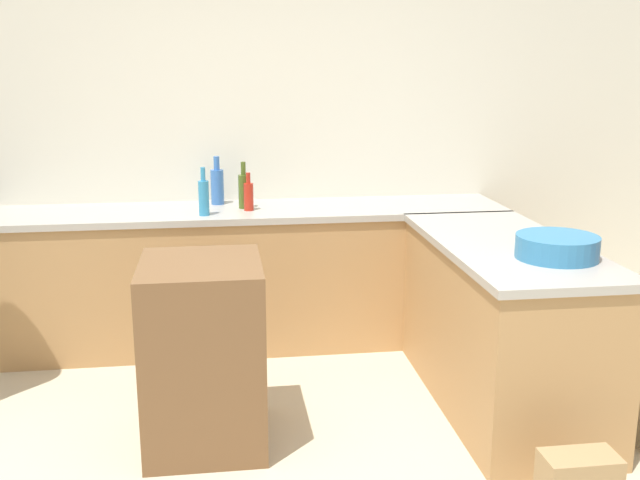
{
  "coord_description": "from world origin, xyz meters",
  "views": [
    {
      "loc": [
        -0.21,
        -2.64,
        1.79
      ],
      "look_at": [
        0.29,
        0.89,
        0.93
      ],
      "focal_mm": 42.0,
      "sensor_mm": 36.0,
      "label": 1
    }
  ],
  "objects_px": {
    "dish_soap_bottle": "(204,196)",
    "hot_sauce_bottle": "(249,195)",
    "island_table": "(203,353)",
    "olive_oil_bottle": "(244,190)",
    "water_bottle_blue": "(217,185)",
    "mixing_bowl": "(557,247)"
  },
  "relations": [
    {
      "from": "olive_oil_bottle",
      "to": "water_bottle_blue",
      "type": "height_order",
      "value": "water_bottle_blue"
    },
    {
      "from": "mixing_bowl",
      "to": "dish_soap_bottle",
      "type": "height_order",
      "value": "dish_soap_bottle"
    },
    {
      "from": "olive_oil_bottle",
      "to": "hot_sauce_bottle",
      "type": "xyz_separation_m",
      "value": [
        0.03,
        -0.08,
        -0.02
      ]
    },
    {
      "from": "island_table",
      "to": "olive_oil_bottle",
      "type": "relative_size",
      "value": 3.05
    },
    {
      "from": "water_bottle_blue",
      "to": "hot_sauce_bottle",
      "type": "bearing_deg",
      "value": -51.01
    },
    {
      "from": "olive_oil_bottle",
      "to": "hot_sauce_bottle",
      "type": "distance_m",
      "value": 0.08
    },
    {
      "from": "island_table",
      "to": "dish_soap_bottle",
      "type": "bearing_deg",
      "value": 89.54
    },
    {
      "from": "mixing_bowl",
      "to": "water_bottle_blue",
      "type": "bearing_deg",
      "value": 134.75
    },
    {
      "from": "hot_sauce_bottle",
      "to": "olive_oil_bottle",
      "type": "bearing_deg",
      "value": 109.05
    },
    {
      "from": "mixing_bowl",
      "to": "dish_soap_bottle",
      "type": "xyz_separation_m",
      "value": [
        -1.64,
        1.23,
        0.06
      ]
    },
    {
      "from": "dish_soap_bottle",
      "to": "hot_sauce_bottle",
      "type": "distance_m",
      "value": 0.29
    },
    {
      "from": "water_bottle_blue",
      "to": "hot_sauce_bottle",
      "type": "height_order",
      "value": "water_bottle_blue"
    },
    {
      "from": "island_table",
      "to": "water_bottle_blue",
      "type": "distance_m",
      "value": 1.54
    },
    {
      "from": "island_table",
      "to": "hot_sauce_bottle",
      "type": "height_order",
      "value": "hot_sauce_bottle"
    },
    {
      "from": "island_table",
      "to": "olive_oil_bottle",
      "type": "xyz_separation_m",
      "value": [
        0.25,
        1.28,
        0.55
      ]
    },
    {
      "from": "island_table",
      "to": "mixing_bowl",
      "type": "relative_size",
      "value": 2.31
    },
    {
      "from": "dish_soap_bottle",
      "to": "water_bottle_blue",
      "type": "distance_m",
      "value": 0.36
    },
    {
      "from": "water_bottle_blue",
      "to": "olive_oil_bottle",
      "type": "bearing_deg",
      "value": -44.1
    },
    {
      "from": "dish_soap_bottle",
      "to": "mixing_bowl",
      "type": "bearing_deg",
      "value": -36.75
    },
    {
      "from": "water_bottle_blue",
      "to": "mixing_bowl",
      "type": "bearing_deg",
      "value": -45.25
    },
    {
      "from": "island_table",
      "to": "olive_oil_bottle",
      "type": "distance_m",
      "value": 1.42
    },
    {
      "from": "olive_oil_bottle",
      "to": "mixing_bowl",
      "type": "bearing_deg",
      "value": -45.38
    }
  ]
}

